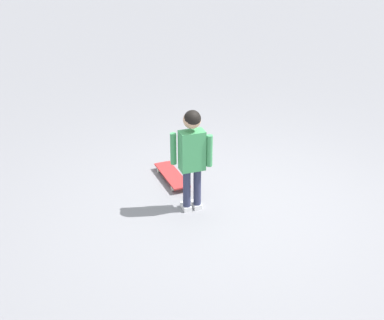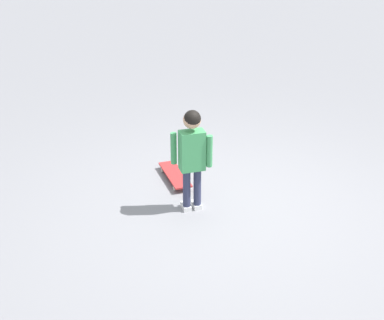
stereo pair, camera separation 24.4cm
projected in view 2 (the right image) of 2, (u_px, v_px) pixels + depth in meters
The scene contains 3 objects.
ground_plane at pixel (235, 209), 5.29m from camera, with size 50.00×50.00×0.00m, color gray.
child_person at pixel (192, 150), 5.01m from camera, with size 0.35×0.28×1.06m.
skateboard at pixel (175, 175), 5.84m from camera, with size 0.68×0.47×0.07m.
Camera 2 is at (2.87, -3.55, 2.75)m, focal length 49.22 mm.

